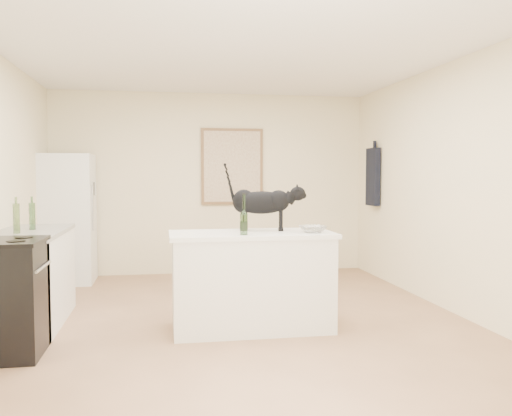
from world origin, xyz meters
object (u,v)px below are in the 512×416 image
at_px(fridge, 67,219).
at_px(black_cat, 262,206).
at_px(stove, 3,299).
at_px(wine_bottle, 244,217).
at_px(glass_bowl, 313,229).

distance_m(fridge, black_cat, 3.26).
xyz_separation_m(stove, black_cat, (2.17, 0.54, 0.69)).
height_order(black_cat, wine_bottle, black_cat).
relative_size(black_cat, glass_bowl, 2.68).
relative_size(black_cat, wine_bottle, 2.11).
relative_size(stove, glass_bowl, 3.55).
relative_size(stove, fridge, 0.53).
distance_m(stove, fridge, 2.98).
height_order(fridge, wine_bottle, fridge).
bearing_deg(glass_bowl, black_cat, 148.71).
height_order(fridge, glass_bowl, fridge).
bearing_deg(black_cat, glass_bowl, -19.26).
bearing_deg(fridge, stove, -90.00).
xyz_separation_m(wine_bottle, glass_bowl, (0.65, 0.07, -0.13)).
xyz_separation_m(fridge, black_cat, (2.17, -2.41, 0.29)).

